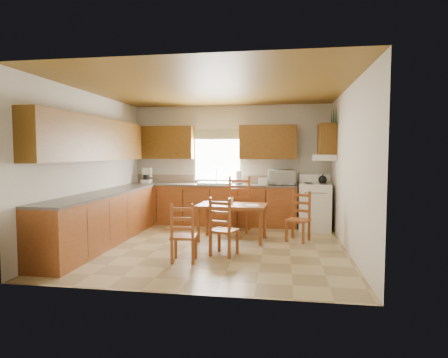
# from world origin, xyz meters

# --- Properties ---
(floor) EXTENTS (4.50, 4.50, 0.00)m
(floor) POSITION_xyz_m (0.00, 0.00, 0.00)
(floor) COLOR #9E8A5E
(floor) RESTS_ON ground
(ceiling) EXTENTS (4.50, 4.50, 0.00)m
(ceiling) POSITION_xyz_m (0.00, 0.00, 2.70)
(ceiling) COLOR brown
(ceiling) RESTS_ON floor
(wall_left) EXTENTS (4.50, 4.50, 0.00)m
(wall_left) POSITION_xyz_m (-2.25, 0.00, 1.35)
(wall_left) COLOR beige
(wall_left) RESTS_ON floor
(wall_right) EXTENTS (4.50, 4.50, 0.00)m
(wall_right) POSITION_xyz_m (2.25, 0.00, 1.35)
(wall_right) COLOR beige
(wall_right) RESTS_ON floor
(wall_back) EXTENTS (4.50, 4.50, 0.00)m
(wall_back) POSITION_xyz_m (0.00, 2.25, 1.35)
(wall_back) COLOR beige
(wall_back) RESTS_ON floor
(wall_front) EXTENTS (4.50, 4.50, 0.00)m
(wall_front) POSITION_xyz_m (0.00, -2.25, 1.35)
(wall_front) COLOR beige
(wall_front) RESTS_ON floor
(lower_cab_back) EXTENTS (3.75, 0.60, 0.88)m
(lower_cab_back) POSITION_xyz_m (-0.38, 1.95, 0.44)
(lower_cab_back) COLOR brown
(lower_cab_back) RESTS_ON floor
(lower_cab_left) EXTENTS (0.60, 3.60, 0.88)m
(lower_cab_left) POSITION_xyz_m (-1.95, -0.15, 0.44)
(lower_cab_left) COLOR brown
(lower_cab_left) RESTS_ON floor
(counter_back) EXTENTS (3.75, 0.63, 0.04)m
(counter_back) POSITION_xyz_m (-0.38, 1.95, 0.90)
(counter_back) COLOR #56514B
(counter_back) RESTS_ON lower_cab_back
(counter_left) EXTENTS (0.63, 3.60, 0.04)m
(counter_left) POSITION_xyz_m (-1.95, -0.15, 0.90)
(counter_left) COLOR #56514B
(counter_left) RESTS_ON lower_cab_left
(backsplash) EXTENTS (3.75, 0.01, 0.18)m
(backsplash) POSITION_xyz_m (-0.38, 2.24, 1.01)
(backsplash) COLOR gray
(backsplash) RESTS_ON counter_back
(upper_cab_back_left) EXTENTS (1.41, 0.33, 0.75)m
(upper_cab_back_left) POSITION_xyz_m (-1.55, 2.08, 1.85)
(upper_cab_back_left) COLOR brown
(upper_cab_back_left) RESTS_ON wall_back
(upper_cab_back_right) EXTENTS (1.25, 0.33, 0.75)m
(upper_cab_back_right) POSITION_xyz_m (0.86, 2.08, 1.85)
(upper_cab_back_right) COLOR brown
(upper_cab_back_right) RESTS_ON wall_back
(upper_cab_left) EXTENTS (0.33, 3.60, 0.75)m
(upper_cab_left) POSITION_xyz_m (-2.08, -0.15, 1.85)
(upper_cab_left) COLOR brown
(upper_cab_left) RESTS_ON wall_left
(upper_cab_stove) EXTENTS (0.33, 0.62, 0.62)m
(upper_cab_stove) POSITION_xyz_m (2.08, 1.65, 1.90)
(upper_cab_stove) COLOR brown
(upper_cab_stove) RESTS_ON wall_right
(range_hood) EXTENTS (0.44, 0.62, 0.12)m
(range_hood) POSITION_xyz_m (2.03, 1.65, 1.52)
(range_hood) COLOR silver
(range_hood) RESTS_ON wall_right
(window_frame) EXTENTS (1.13, 0.02, 1.18)m
(window_frame) POSITION_xyz_m (-0.30, 2.22, 1.55)
(window_frame) COLOR silver
(window_frame) RESTS_ON wall_back
(window_pane) EXTENTS (1.05, 0.01, 1.10)m
(window_pane) POSITION_xyz_m (-0.30, 2.21, 1.55)
(window_pane) COLOR white
(window_pane) RESTS_ON wall_back
(window_valance) EXTENTS (1.19, 0.01, 0.24)m
(window_valance) POSITION_xyz_m (-0.30, 2.19, 2.05)
(window_valance) COLOR #486037
(window_valance) RESTS_ON wall_back
(sink_basin) EXTENTS (0.75, 0.45, 0.04)m
(sink_basin) POSITION_xyz_m (-0.30, 1.95, 0.94)
(sink_basin) COLOR silver
(sink_basin) RESTS_ON counter_back
(pine_decal_a) EXTENTS (0.22, 0.22, 0.36)m
(pine_decal_a) POSITION_xyz_m (2.21, 1.33, 2.38)
(pine_decal_a) COLOR #174224
(pine_decal_a) RESTS_ON wall_right
(pine_decal_b) EXTENTS (0.22, 0.22, 0.36)m
(pine_decal_b) POSITION_xyz_m (2.21, 1.65, 2.42)
(pine_decal_b) COLOR #174224
(pine_decal_b) RESTS_ON wall_right
(pine_decal_c) EXTENTS (0.22, 0.22, 0.36)m
(pine_decal_c) POSITION_xyz_m (2.21, 1.97, 2.38)
(pine_decal_c) COLOR #174224
(pine_decal_c) RESTS_ON wall_right
(stove) EXTENTS (0.71, 0.73, 0.96)m
(stove) POSITION_xyz_m (1.88, 1.68, 0.48)
(stove) COLOR silver
(stove) RESTS_ON floor
(coffeemaker) EXTENTS (0.25, 0.28, 0.35)m
(coffeemaker) POSITION_xyz_m (-1.94, 1.99, 1.09)
(coffeemaker) COLOR silver
(coffeemaker) RESTS_ON counter_back
(paper_towel) EXTENTS (0.15, 0.15, 0.30)m
(paper_towel) POSITION_xyz_m (0.22, 1.96, 1.07)
(paper_towel) COLOR white
(paper_towel) RESTS_ON counter_back
(toaster) EXTENTS (0.20, 0.13, 0.16)m
(toaster) POSITION_xyz_m (0.77, 1.87, 1.00)
(toaster) COLOR silver
(toaster) RESTS_ON counter_back
(microwave) EXTENTS (0.58, 0.44, 0.33)m
(microwave) POSITION_xyz_m (1.17, 1.95, 1.08)
(microwave) COLOR silver
(microwave) RESTS_ON counter_back
(dining_table) EXTENTS (1.30, 0.80, 0.67)m
(dining_table) POSITION_xyz_m (0.27, 0.50, 0.33)
(dining_table) COLOR brown
(dining_table) RESTS_ON floor
(chair_near_left) EXTENTS (0.40, 0.38, 0.87)m
(chair_near_left) POSITION_xyz_m (-0.26, -0.98, 0.44)
(chair_near_left) COLOR brown
(chair_near_left) RESTS_ON floor
(chair_near_right) EXTENTS (0.48, 0.46, 0.92)m
(chair_near_right) POSITION_xyz_m (0.28, -0.54, 0.46)
(chair_near_right) COLOR brown
(chair_near_right) RESTS_ON floor
(chair_far_left) EXTENTS (0.49, 0.47, 1.12)m
(chair_far_left) POSITION_xyz_m (0.29, 1.24, 0.56)
(chair_far_left) COLOR brown
(chair_far_left) RESTS_ON floor
(chair_far_right) EXTENTS (0.49, 0.48, 0.91)m
(chair_far_right) POSITION_xyz_m (1.48, 0.59, 0.45)
(chair_far_right) COLOR brown
(chair_far_right) RESTS_ON floor
(table_paper) EXTENTS (0.24, 0.31, 0.00)m
(table_paper) POSITION_xyz_m (0.65, 0.41, 0.67)
(table_paper) COLOR white
(table_paper) RESTS_ON dining_table
(table_card) EXTENTS (0.09, 0.04, 0.12)m
(table_card) POSITION_xyz_m (0.24, 0.57, 0.73)
(table_card) COLOR white
(table_card) RESTS_ON dining_table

